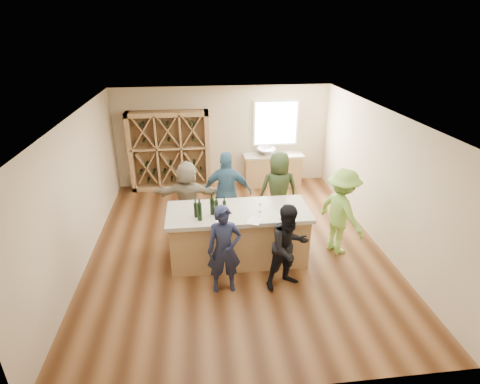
{
  "coord_description": "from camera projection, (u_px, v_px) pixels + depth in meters",
  "views": [
    {
      "loc": [
        -0.71,
        -6.78,
        4.32
      ],
      "look_at": [
        0.1,
        0.2,
        1.15
      ],
      "focal_mm": 28.0,
      "sensor_mm": 36.0,
      "label": 1
    }
  ],
  "objects": [
    {
      "name": "window_pane",
      "position": [
        276.0,
        123.0,
        10.54
      ],
      "size": [
        1.18,
        0.01,
        1.18
      ],
      "primitive_type": "cube",
      "color": "white",
      "rests_on": "wall_back"
    },
    {
      "name": "tasting_counter_top",
      "position": [
        238.0,
        212.0,
        7.13
      ],
      "size": [
        2.72,
        1.12,
        0.08
      ],
      "primitive_type": "cube",
      "color": "#B0A791",
      "rests_on": "tasting_counter_base"
    },
    {
      "name": "wine_glass_a",
      "position": [
        223.0,
        218.0,
        6.65
      ],
      "size": [
        0.08,
        0.08,
        0.17
      ],
      "primitive_type": "cone",
      "rotation": [
        0.0,
        0.0,
        0.27
      ],
      "color": "white",
      "rests_on": "tasting_counter_top"
    },
    {
      "name": "back_counter_base",
      "position": [
        272.0,
        170.0,
        10.86
      ],
      "size": [
        1.6,
        0.58,
        0.86
      ],
      "primitive_type": "cube",
      "color": "#A67E4F",
      "rests_on": "floor"
    },
    {
      "name": "tasting_menu_c",
      "position": [
        288.0,
        218.0,
        6.83
      ],
      "size": [
        0.32,
        0.38,
        0.0
      ],
      "primitive_type": "cube",
      "rotation": [
        0.0,
        0.0,
        0.26
      ],
      "color": "white",
      "rests_on": "tasting_counter_top"
    },
    {
      "name": "wall_front",
      "position": [
        270.0,
        309.0,
        4.2
      ],
      "size": [
        6.0,
        0.1,
        2.8
      ],
      "primitive_type": "cube",
      "color": "#C9B492",
      "rests_on": "ground"
    },
    {
      "name": "wine_bottle_e",
      "position": [
        224.0,
        208.0,
        6.91
      ],
      "size": [
        0.07,
        0.07,
        0.27
      ],
      "primitive_type": "cylinder",
      "rotation": [
        0.0,
        0.0,
        -0.1
      ],
      "color": "black",
      "rests_on": "tasting_counter_top"
    },
    {
      "name": "wall_left",
      "position": [
        77.0,
        192.0,
        7.09
      ],
      "size": [
        0.1,
        7.0,
        2.8
      ],
      "primitive_type": "cube",
      "color": "#C9B492",
      "rests_on": "ground"
    },
    {
      "name": "back_counter_top",
      "position": [
        273.0,
        155.0,
        10.67
      ],
      "size": [
        1.7,
        0.62,
        0.06
      ],
      "primitive_type": "cube",
      "color": "#B0A791",
      "rests_on": "back_counter_base"
    },
    {
      "name": "sink",
      "position": [
        266.0,
        151.0,
        10.6
      ],
      "size": [
        0.54,
        0.54,
        0.19
      ],
      "primitive_type": "imported",
      "color": "silver",
      "rests_on": "back_counter_top"
    },
    {
      "name": "tasting_menu_a",
      "position": [
        222.0,
        222.0,
        6.7
      ],
      "size": [
        0.26,
        0.34,
        0.0
      ],
      "primitive_type": "cube",
      "rotation": [
        0.0,
        0.0,
        -0.07
      ],
      "color": "white",
      "rests_on": "tasting_counter_top"
    },
    {
      "name": "wine_glass_c",
      "position": [
        281.0,
        215.0,
        6.72
      ],
      "size": [
        0.09,
        0.09,
        0.19
      ],
      "primitive_type": "cone",
      "rotation": [
        0.0,
        0.0,
        -0.25
      ],
      "color": "white",
      "rests_on": "tasting_counter_top"
    },
    {
      "name": "wine_bottle_d",
      "position": [
        216.0,
        208.0,
        6.85
      ],
      "size": [
        0.08,
        0.08,
        0.31
      ],
      "primitive_type": "cylinder",
      "rotation": [
        0.0,
        0.0,
        -0.02
      ],
      "color": "black",
      "rests_on": "tasting_counter_top"
    },
    {
      "name": "wine_glass_d",
      "position": [
        260.0,
        208.0,
        7.02
      ],
      "size": [
        0.07,
        0.07,
        0.17
      ],
      "primitive_type": "cone",
      "rotation": [
        0.0,
        0.0,
        -0.06
      ],
      "color": "white",
      "rests_on": "tasting_counter_top"
    },
    {
      "name": "wine_bottle_b",
      "position": [
        200.0,
        212.0,
        6.69
      ],
      "size": [
        0.08,
        0.08,
        0.34
      ],
      "primitive_type": "cylinder",
      "rotation": [
        0.0,
        0.0,
        0.01
      ],
      "color": "black",
      "rests_on": "tasting_counter_top"
    },
    {
      "name": "wall_back",
      "position": [
        223.0,
        136.0,
        10.63
      ],
      "size": [
        6.0,
        0.1,
        2.8
      ],
      "primitive_type": "cube",
      "color": "#C9B492",
      "rests_on": "ground"
    },
    {
      "name": "wine_glass_e",
      "position": [
        292.0,
        210.0,
        6.93
      ],
      "size": [
        0.08,
        0.08,
        0.18
      ],
      "primitive_type": "cone",
      "rotation": [
        0.0,
        0.0,
        -0.23
      ],
      "color": "white",
      "rests_on": "tasting_counter_top"
    },
    {
      "name": "person_near_left",
      "position": [
        224.0,
        250.0,
        6.35
      ],
      "size": [
        0.61,
        0.46,
        1.63
      ],
      "primitive_type": "imported",
      "rotation": [
        0.0,
        0.0,
        0.04
      ],
      "color": "#191E38",
      "rests_on": "floor"
    },
    {
      "name": "tasting_menu_b",
      "position": [
        254.0,
        220.0,
        6.74
      ],
      "size": [
        0.34,
        0.39,
        0.0
      ],
      "primitive_type": "cube",
      "rotation": [
        0.0,
        0.0,
        -0.44
      ],
      "color": "white",
      "rests_on": "tasting_counter_top"
    },
    {
      "name": "ceiling",
      "position": [
        236.0,
        112.0,
        6.82
      ],
      "size": [
        6.0,
        7.0,
        0.1
      ],
      "primitive_type": "cube",
      "color": "white",
      "rests_on": "ground"
    },
    {
      "name": "person_near_right",
      "position": [
        289.0,
        247.0,
        6.45
      ],
      "size": [
        0.87,
        0.66,
        1.59
      ],
      "primitive_type": "imported",
      "rotation": [
        0.0,
        0.0,
        0.34
      ],
      "color": "black",
      "rests_on": "floor"
    },
    {
      "name": "wine_rack",
      "position": [
        170.0,
        151.0,
        10.34
      ],
      "size": [
        2.2,
        0.45,
        2.2
      ],
      "primitive_type": "cube",
      "color": "#A67E4F",
      "rests_on": "floor"
    },
    {
      "name": "person_far_right",
      "position": [
        278.0,
        190.0,
        8.44
      ],
      "size": [
        0.88,
        0.57,
        1.79
      ],
      "primitive_type": "imported",
      "rotation": [
        0.0,
        0.0,
        3.15
      ],
      "color": "#263319",
      "rests_on": "floor"
    },
    {
      "name": "wine_bottle_a",
      "position": [
        196.0,
        210.0,
        6.81
      ],
      "size": [
        0.08,
        0.08,
        0.28
      ],
      "primitive_type": "cylinder",
      "rotation": [
        0.0,
        0.0,
        -0.2
      ],
      "color": "black",
      "rests_on": "tasting_counter_top"
    },
    {
      "name": "wall_right",
      "position": [
        383.0,
        178.0,
        7.74
      ],
      "size": [
        0.1,
        7.0,
        2.8
      ],
      "primitive_type": "cube",
      "color": "#C9B492",
      "rests_on": "ground"
    },
    {
      "name": "person_far_mid",
      "position": [
        227.0,
        192.0,
        8.26
      ],
      "size": [
        1.16,
        0.72,
        1.85
      ],
      "primitive_type": "imported",
      "rotation": [
        0.0,
        0.0,
        2.98
      ],
      "color": "#335972",
      "rests_on": "floor"
    },
    {
      "name": "window_frame",
      "position": [
        276.0,
        123.0,
        10.57
      ],
      "size": [
        1.3,
        0.06,
        1.3
      ],
      "primitive_type": "cube",
      "color": "white",
      "rests_on": "wall_back"
    },
    {
      "name": "wine_bottle_c",
      "position": [
        212.0,
        206.0,
        6.9
      ],
      "size": [
        0.09,
        0.09,
        0.33
      ],
      "primitive_type": "cylinder",
      "rotation": [
        0.0,
        0.0,
        -0.13
      ],
      "color": "black",
      "rests_on": "tasting_counter_top"
    },
    {
      "name": "person_server",
      "position": [
        341.0,
        212.0,
        7.44
      ],
      "size": [
        0.94,
        1.28,
        1.8
      ],
      "primitive_type": "imported",
      "rotation": [
        0.0,
        0.0,
        1.96
      ],
      "color": "#8CC64C",
      "rests_on": "floor"
    },
    {
      "name": "person_far_left",
      "position": [
        188.0,
        197.0,
        8.28
      ],
      "size": [
        1.57,
        0.68,
        1.64
      ],
      "primitive_type": "imported",
      "rotation": [
        0.0,
        0.0,
        3.05
      ],
      "color": "gray",
      "rests_on": "floor"
    },
    {
      "name": "faucet",
      "position": [
        265.0,
        147.0,
        10.74
      ],
      "size": [
        0.02,
        0.02,
        0.3
      ],
      "primitive_type": "cylinder",
      "color": "silver",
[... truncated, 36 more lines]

